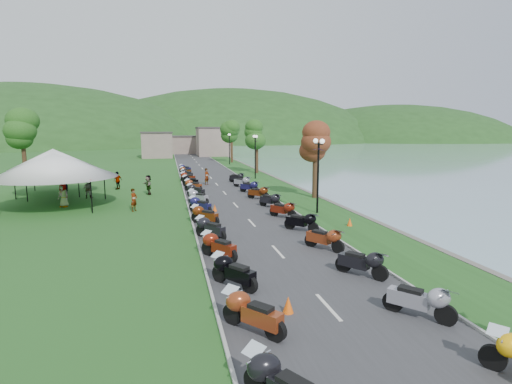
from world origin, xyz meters
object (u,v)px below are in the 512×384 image
pedestrian_b (88,198)px  pedestrian_c (66,198)px  pedestrian_a (134,211)px  vendor_tent_main (56,180)px

pedestrian_b → pedestrian_c: size_ratio=0.98×
pedestrian_a → pedestrian_b: 7.64m
pedestrian_a → pedestrian_c: 9.34m
vendor_tent_main → pedestrian_b: size_ratio=3.61×
pedestrian_c → pedestrian_b: bearing=52.2°
pedestrian_a → pedestrian_b: size_ratio=0.99×
vendor_tent_main → pedestrian_a: vendor_tent_main is taller
vendor_tent_main → pedestrian_b: (1.47, 3.59, -2.00)m
pedestrian_c → pedestrian_a: bearing=23.3°
pedestrian_a → pedestrian_c: size_ratio=0.97×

